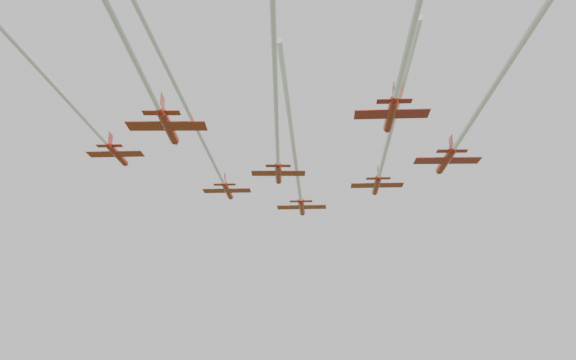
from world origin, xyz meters
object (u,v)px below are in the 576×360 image
(jet_row2_right, at_px, (384,157))
(jet_row3_mid, at_px, (277,138))
(jet_row3_left, at_px, (93,127))
(jet_row3_right, at_px, (464,132))
(jet_row4_left, at_px, (148,85))
(jet_row4_right, at_px, (408,48))
(jet_lead, at_px, (298,178))
(jet_row2_left, at_px, (208,151))

(jet_row2_right, xyz_separation_m, jet_row3_mid, (-9.48, -18.01, -2.18))
(jet_row3_left, bearing_deg, jet_row3_right, 4.64)
(jet_row4_left, bearing_deg, jet_row3_mid, 44.40)
(jet_row3_left, distance_m, jet_row4_right, 42.52)
(jet_lead, distance_m, jet_row4_left, 42.11)
(jet_row3_mid, relative_size, jet_row3_right, 1.07)
(jet_lead, xyz_separation_m, jet_row3_left, (-15.34, -33.14, -1.24))
(jet_row2_right, relative_size, jet_row4_left, 1.10)
(jet_row2_left, xyz_separation_m, jet_row4_right, (31.93, -20.63, -1.20))
(jet_lead, bearing_deg, jet_row2_right, -41.41)
(jet_row4_left, distance_m, jet_row4_right, 27.62)
(jet_row3_left, bearing_deg, jet_row4_left, -50.80)
(jet_row3_left, bearing_deg, jet_lead, 46.62)
(jet_row3_mid, bearing_deg, jet_row3_right, 3.83)
(jet_lead, height_order, jet_row2_left, jet_lead)
(jet_row3_right, bearing_deg, jet_row4_right, -114.33)
(jet_row2_left, height_order, jet_row4_right, jet_row2_left)
(jet_row2_left, relative_size, jet_row4_right, 1.13)
(jet_row2_right, distance_m, jet_row4_left, 39.25)
(jet_row3_left, relative_size, jet_row4_left, 0.85)
(jet_row3_mid, distance_m, jet_row3_right, 24.16)
(jet_row2_left, bearing_deg, jet_row3_right, -8.38)
(jet_row2_left, bearing_deg, jet_row3_mid, -37.86)
(jet_row2_left, height_order, jet_row4_left, jet_row2_left)
(jet_row4_right, bearing_deg, jet_row4_left, 163.22)
(jet_row2_left, distance_m, jet_row3_mid, 12.94)
(jet_row4_right, bearing_deg, jet_row3_left, 150.57)
(jet_row4_right, bearing_deg, jet_row3_mid, 121.89)
(jet_row2_right, relative_size, jet_row3_left, 1.29)
(jet_lead, distance_m, jet_row3_mid, 25.86)
(jet_lead, height_order, jet_row4_right, jet_lead)
(jet_row3_right, bearing_deg, jet_row3_left, -176.93)
(jet_lead, height_order, jet_row3_right, jet_lead)
(jet_row3_mid, height_order, jet_row3_right, jet_row3_right)
(jet_lead, distance_m, jet_row2_right, 17.47)
(jet_row3_mid, bearing_deg, jet_row2_left, 139.12)
(jet_row3_mid, height_order, jet_row4_right, jet_row4_right)
(jet_row2_left, bearing_deg, jet_lead, 56.18)
(jet_row3_left, bearing_deg, jet_row2_right, 21.40)
(jet_row2_left, relative_size, jet_row3_right, 1.34)
(jet_row2_left, relative_size, jet_row3_left, 1.51)
(jet_row3_left, bearing_deg, jet_row4_right, -29.56)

